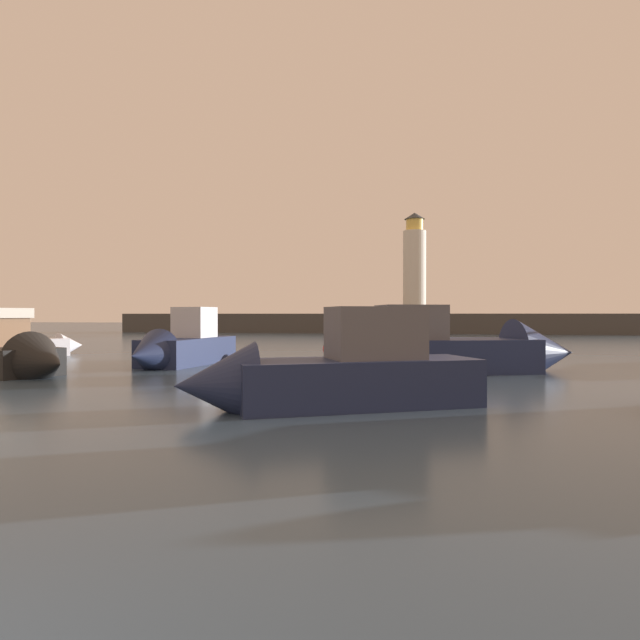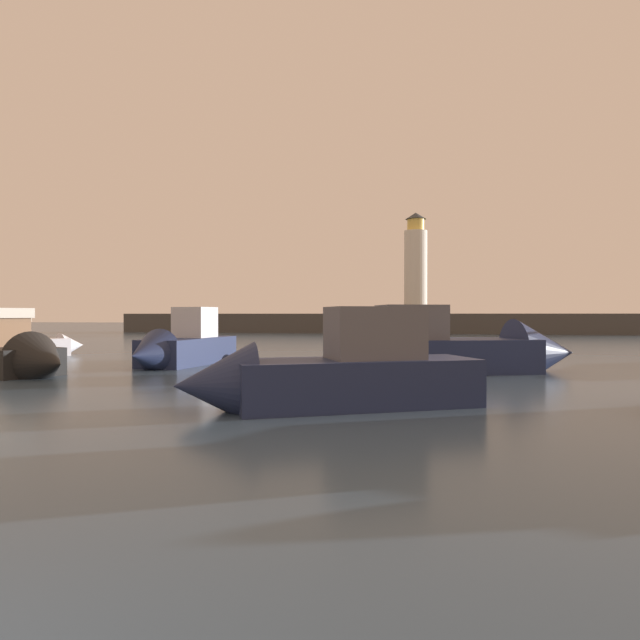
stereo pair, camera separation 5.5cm
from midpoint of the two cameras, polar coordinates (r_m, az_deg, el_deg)
name	(u,v)px [view 2 (the right image)]	position (r m, az deg, el deg)	size (l,w,h in m)	color
ground_plane	(355,350)	(34.33, 3.74, -3.17)	(220.00, 220.00, 0.00)	#384C60
breakwater	(384,323)	(66.74, 6.65, -0.35)	(65.17, 4.85, 2.35)	#423F3D
lighthouse	(416,266)	(66.89, 9.90, 5.55)	(2.71, 2.71, 12.05)	silver
motorboat_0	(178,348)	(24.89, -14.44, -2.78)	(2.92, 7.13, 2.94)	#1E284C
motorboat_1	(29,344)	(32.69, -27.91, -2.18)	(4.23, 5.76, 2.37)	silver
motorboat_3	(474,350)	(22.38, 15.74, -3.05)	(9.61, 5.41, 3.25)	#1E284C
motorboat_4	(12,353)	(23.50, -29.24, -2.99)	(7.43, 5.13, 3.01)	black
motorboat_5	(322,375)	(13.25, 0.32, -5.67)	(7.45, 4.84, 2.78)	#1E284C
mooring_buoy	(333,349)	(27.63, 1.45, -3.02)	(1.02, 1.02, 1.02)	red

